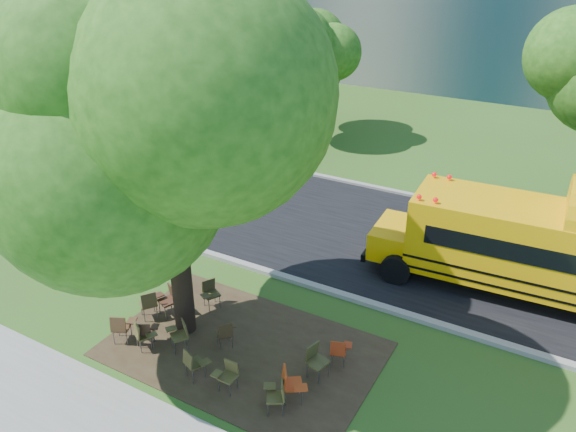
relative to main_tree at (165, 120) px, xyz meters
The scene contains 28 objects.
ground 6.09m from the main_tree, 33.93° to the left, with size 160.00×160.00×0.00m, color #355019.
dirt_patch 6.27m from the main_tree, ahead, with size 7.00×4.50×0.03m, color #382819.
asphalt_road 9.68m from the main_tree, 83.66° to the left, with size 80.00×8.00×0.04m, color black.
kerb_near 6.97m from the main_tree, 76.74° to the left, with size 80.00×0.25×0.14m, color gray.
kerb_far 13.11m from the main_tree, 85.88° to the left, with size 80.00×0.25×0.14m, color gray.
bg_tree_0 17.62m from the main_tree, 129.44° to the left, with size 5.20×5.20×7.18m.
bg_tree_1 24.69m from the main_tree, 140.91° to the left, with size 6.00×6.00×8.40m.
bg_tree_2 17.17m from the main_tree, 104.10° to the left, with size 4.80×4.80×6.62m.
main_tree is the anchor object (origin of this frame).
chair_0 5.70m from the main_tree, 130.98° to the right, with size 0.61×0.72×0.90m.
chair_1 5.63m from the main_tree, 109.59° to the right, with size 0.70×0.55×0.84m.
chair_2 5.64m from the main_tree, 112.09° to the right, with size 0.53×0.64×0.79m.
chair_3 5.53m from the main_tree, 59.20° to the right, with size 0.74×0.58×0.87m.
chair_4 5.83m from the main_tree, 45.36° to the right, with size 0.70×0.55×0.88m.
chair_5 6.12m from the main_tree, 29.11° to the right, with size 0.52×0.47×0.81m.
chair_6 6.76m from the main_tree, 19.61° to the right, with size 0.70×0.57×0.85m.
chair_7 6.70m from the main_tree, 13.68° to the right, with size 0.81×0.64×0.96m.
chair_8 5.56m from the main_tree, behind, with size 0.62×0.78×0.92m.
chair_9 5.50m from the main_tree, 158.61° to the left, with size 0.75×0.59×0.93m.
chair_10 5.59m from the main_tree, 92.19° to the left, with size 0.58×0.74×0.89m.
chair_11 5.68m from the main_tree, ahead, with size 0.54×0.69×0.80m.
chair_12 6.72m from the main_tree, ahead, with size 0.56×0.72×0.95m.
chair_13 7.02m from the main_tree, ahead, with size 0.56×0.61×0.82m.
black_car 10.70m from the main_tree, 134.44° to the left, with size 1.82×4.52×1.54m, color black.
bg_car_silver 19.18m from the main_tree, 143.22° to the left, with size 1.57×4.50×1.48m, color #A6A7AC.
bg_car_red 13.12m from the main_tree, 117.18° to the left, with size 2.49×5.40×1.50m, color #5C110F.
pedestrian_a 20.18m from the main_tree, 137.69° to the left, with size 0.57×0.37×1.56m, color navy.
pedestrian_b 21.54m from the main_tree, 137.57° to the left, with size 0.77×0.60×1.59m, color #8D6F54.
Camera 1 is at (7.80, -10.09, 9.80)m, focal length 35.00 mm.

